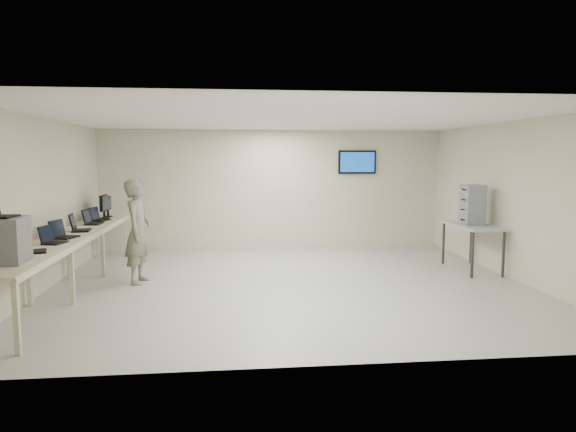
{
  "coord_description": "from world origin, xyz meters",
  "views": [
    {
      "loc": [
        -0.94,
        -8.54,
        2.15
      ],
      "look_at": [
        0.0,
        0.2,
        1.15
      ],
      "focal_mm": 32.0,
      "sensor_mm": 36.0,
      "label": 1
    }
  ],
  "objects": [
    {
      "name": "room",
      "position": [
        0.03,
        0.06,
        1.41
      ],
      "size": [
        8.01,
        7.01,
        2.81
      ],
      "color": "#A1A19E",
      "rests_on": "ground"
    },
    {
      "name": "workbench",
      "position": [
        -3.59,
        0.0,
        0.83
      ],
      "size": [
        0.76,
        6.0,
        0.9
      ],
      "color": "beige",
      "rests_on": "ground"
    },
    {
      "name": "equipment_box",
      "position": [
        -3.65,
        -2.2,
        1.17
      ],
      "size": [
        0.49,
        0.55,
        0.55
      ],
      "primitive_type": "cube",
      "rotation": [
        0.0,
        0.0,
        0.05
      ],
      "color": "slate",
      "rests_on": "workbench"
    },
    {
      "name": "laptop_0",
      "position": [
        -3.6,
        -1.5,
        0.97
      ],
      "size": [
        0.37,
        0.4,
        0.26
      ],
      "rotation": [
        0.0,
        0.0,
        0.33
      ],
      "color": "black",
      "rests_on": "workbench"
    },
    {
      "name": "laptop_1",
      "position": [
        -3.6,
        -0.81,
        0.97
      ],
      "size": [
        0.35,
        0.39,
        0.27
      ],
      "rotation": [
        0.0,
        0.0,
        -0.21
      ],
      "color": "black",
      "rests_on": "workbench"
    },
    {
      "name": "laptop_2",
      "position": [
        -3.6,
        -0.29,
        0.97
      ],
      "size": [
        0.4,
        0.43,
        0.29
      ],
      "rotation": [
        0.0,
        0.0,
        -0.29
      ],
      "color": "black",
      "rests_on": "workbench"
    },
    {
      "name": "laptop_3",
      "position": [
        -3.59,
        0.49,
        0.98
      ],
      "size": [
        0.36,
        0.42,
        0.3
      ],
      "rotation": [
        0.0,
        0.0,
        0.12
      ],
      "color": "black",
      "rests_on": "workbench"
    },
    {
      "name": "laptop_4",
      "position": [
        -3.62,
        1.39,
        0.97
      ],
      "size": [
        0.33,
        0.39,
        0.29
      ],
      "rotation": [
        0.0,
        0.0,
        -0.09
      ],
      "color": "black",
      "rests_on": "workbench"
    },
    {
      "name": "laptop_5",
      "position": [
        -3.62,
        1.94,
        0.97
      ],
      "size": [
        0.37,
        0.41,
        0.28
      ],
      "rotation": [
        0.0,
        0.0,
        -0.26
      ],
      "color": "black",
      "rests_on": "workbench"
    },
    {
      "name": "monitor_near",
      "position": [
        -3.6,
        2.36,
        1.19
      ],
      "size": [
        0.22,
        0.49,
        0.49
      ],
      "color": "black",
      "rests_on": "workbench"
    },
    {
      "name": "monitor_far",
      "position": [
        -3.6,
        2.68,
        1.16
      ],
      "size": [
        0.2,
        0.44,
        0.44
      ],
      "color": "black",
      "rests_on": "workbench"
    },
    {
      "name": "soldier",
      "position": [
        -2.57,
        0.38,
        0.89
      ],
      "size": [
        0.52,
        0.71,
        1.79
      ],
      "primitive_type": "imported",
      "rotation": [
        0.0,
        0.0,
        1.43
      ],
      "color": "slate",
      "rests_on": "ground"
    },
    {
      "name": "side_table",
      "position": [
        3.6,
        0.71,
        0.81
      ],
      "size": [
        0.69,
        1.47,
        0.88
      ],
      "color": "#9CA2AA",
      "rests_on": "ground"
    },
    {
      "name": "storage_bins",
      "position": [
        3.58,
        0.71,
        1.27
      ],
      "size": [
        0.36,
        0.4,
        0.77
      ],
      "color": "gray",
      "rests_on": "side_table"
    }
  ]
}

